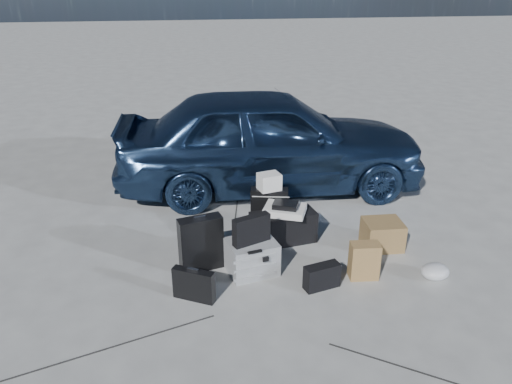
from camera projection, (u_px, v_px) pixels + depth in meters
The scene contains 15 objects.
ground at pixel (282, 294), 4.71m from camera, with size 60.00×60.00×0.00m, color #ACACA7.
car at pixel (270, 139), 6.79m from camera, with size 1.66×4.13×1.41m, color navy.
pelican_case at pixel (252, 257), 4.99m from camera, with size 0.47×0.39×0.34m, color gray.
laptop_bag at pixel (251, 230), 4.86m from camera, with size 0.38×0.10×0.29m, color black.
briefcase at pixel (194, 285), 4.57m from camera, with size 0.40×0.09×0.31m, color black.
suitcase_left at pixel (201, 243), 5.01m from camera, with size 0.44×0.16×0.57m, color black.
suitcase_right at pixel (269, 209), 5.80m from camera, with size 0.43×0.15×0.51m, color black.
white_carton at pixel (269, 182), 5.65m from camera, with size 0.24×0.19×0.19m, color white.
duffel_bag at pixel (283, 227), 5.56m from camera, with size 0.71×0.31×0.36m, color black.
flat_box_white at pixel (285, 210), 5.47m from camera, with size 0.44×0.33×0.08m, color white.
flat_box_black at pixel (285, 205), 5.42m from camera, with size 0.27×0.19×0.06m, color black.
kraft_bag at pixel (364, 261), 4.90m from camera, with size 0.28×0.17×0.38m, color olive.
cardboard_box at pixel (382, 234), 5.46m from camera, with size 0.41×0.36×0.31m, color olive.
plastic_bag at pixel (435, 272), 4.92m from camera, with size 0.28×0.24×0.16m, color silver.
messenger_bag at pixel (322, 276), 4.76m from camera, with size 0.35×0.13×0.24m, color black.
Camera 1 is at (-0.85, -3.83, 2.78)m, focal length 35.00 mm.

